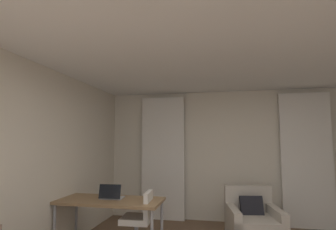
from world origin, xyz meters
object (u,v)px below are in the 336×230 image
(desk, at_px, (110,203))
(laptop, at_px, (112,196))
(desk_chair, at_px, (139,227))
(armchair, at_px, (254,224))

(desk, xyz_separation_m, laptop, (0.00, 0.03, 0.10))
(desk, height_order, desk_chair, desk_chair)
(armchair, relative_size, desk_chair, 1.10)
(armchair, distance_m, desk_chair, 1.84)
(laptop, bearing_deg, desk_chair, -6.64)
(desk_chair, bearing_deg, desk, 177.29)
(desk, bearing_deg, desk_chair, -2.71)
(desk, relative_size, laptop, 4.46)
(desk, relative_size, desk_chair, 1.70)
(armchair, distance_m, desk, 2.26)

